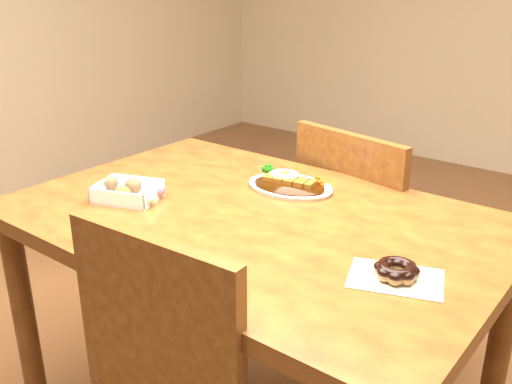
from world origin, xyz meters
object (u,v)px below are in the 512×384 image
Objects in this scene: donut_box at (128,191)px; pon_de_ring at (396,271)px; katsu_curry_plate at (289,184)px; table at (252,250)px; chair_far at (368,243)px.

donut_box reaches higher than pon_de_ring.
katsu_curry_plate is at bearing 48.80° from donut_box.
pon_de_ring is at bearing -32.16° from katsu_curry_plate.
pon_de_ring is (0.42, -0.08, 0.12)m from table.
chair_far is (0.06, 0.54, -0.17)m from table.
katsu_curry_plate is at bearing 85.78° from chair_far.
table is 0.44m from pon_de_ring.
table is 5.70× the size of pon_de_ring.
katsu_curry_plate is 0.43m from donut_box.
table is at bearing 169.24° from pon_de_ring.
katsu_curry_plate reaches higher than donut_box.
katsu_curry_plate is at bearing 98.40° from table.
chair_far is 0.77m from pon_de_ring.
chair_far is at bearing 75.37° from katsu_curry_plate.
donut_box is at bearing -158.61° from table.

